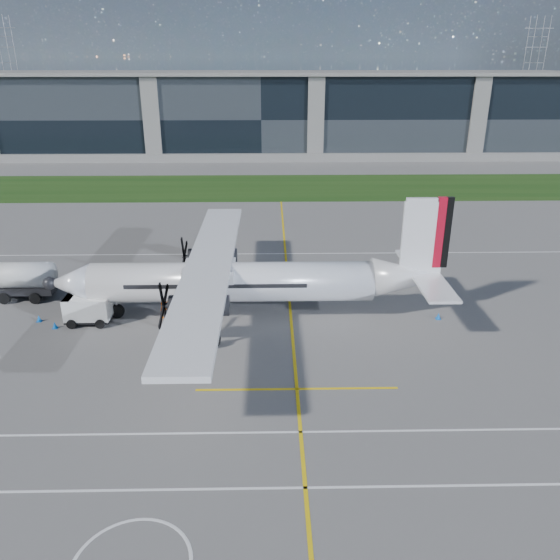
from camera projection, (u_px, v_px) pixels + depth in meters
name	position (u px, v px, depth m)	size (l,w,h in m)	color
ground	(259.00, 200.00, 74.80)	(400.00, 400.00, 0.00)	#63605E
grass_strip	(260.00, 187.00, 82.19)	(400.00, 18.00, 0.04)	#183B10
terminal_building	(262.00, 115.00, 108.95)	(120.00, 20.00, 15.00)	black
tree_line	(264.00, 111.00, 166.16)	(400.00, 6.00, 6.00)	black
pylon_west	(7.00, 68.00, 169.46)	(9.00, 4.60, 30.00)	gray
pylon_east	(533.00, 68.00, 172.35)	(9.00, 4.60, 30.00)	gray
yellow_taxiway_centerline	(288.00, 285.00, 47.09)	(0.20, 70.00, 0.01)	yellow
white_lane_line	(240.00, 489.00, 24.84)	(90.00, 0.15, 0.01)	white
turboprop_aircraft	(246.00, 260.00, 39.62)	(29.41, 30.50, 9.15)	white
baggage_tug	(89.00, 310.00, 40.01)	(3.44, 2.06, 2.06)	white
ground_crew_person	(163.00, 304.00, 40.87)	(0.87, 0.62, 2.15)	#F25907
safety_cone_stbdwing	(225.00, 250.00, 54.67)	(0.36, 0.36, 0.50)	blue
safety_cone_tail	(438.00, 316.00, 40.84)	(0.36, 0.36, 0.50)	blue
safety_cone_fwd	(39.00, 318.00, 40.46)	(0.36, 0.36, 0.50)	blue
safety_cone_nose_stbd	(69.00, 303.00, 43.01)	(0.36, 0.36, 0.50)	blue
safety_cone_nose_port	(55.00, 325.00, 39.44)	(0.36, 0.36, 0.50)	blue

